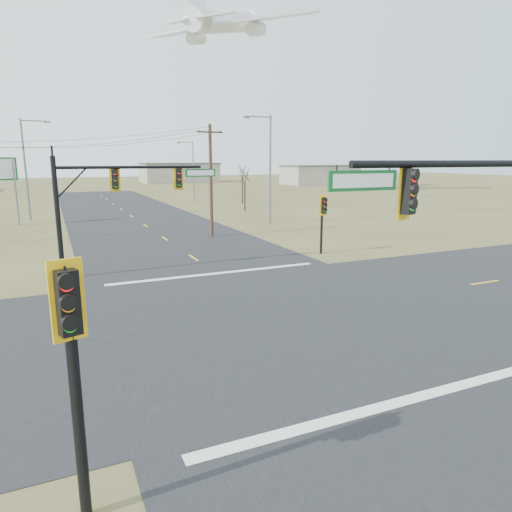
{
  "coord_description": "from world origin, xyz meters",
  "views": [
    {
      "loc": [
        -8.09,
        -15.88,
        6.26
      ],
      "look_at": [
        -0.51,
        1.0,
        2.32
      ],
      "focal_mm": 32.0,
      "sensor_mm": 36.0,
      "label": 1
    }
  ],
  "objects": [
    {
      "name": "utility_pole_near",
      "position": [
        3.81,
        19.51,
        4.67
      ],
      "size": [
        2.19,
        0.3,
        8.96
      ],
      "rotation": [
        0.0,
        0.0,
        0.08
      ],
      "color": "#452E1D",
      "rests_on": "ground"
    },
    {
      "name": "bare_tree_d",
      "position": [
        17.16,
        45.18,
        4.73
      ],
      "size": [
        2.41,
        2.41,
        5.87
      ],
      "rotation": [
        0.0,
        0.0,
        -0.08
      ],
      "color": "black",
      "rests_on": "ground"
    },
    {
      "name": "stop_bar_far",
      "position": [
        0.0,
        7.5,
        0.03
      ],
      "size": [
        12.0,
        0.4,
        0.01
      ],
      "primitive_type": "cube",
      "color": "silver",
      "rests_on": "road_ns"
    },
    {
      "name": "road_ew",
      "position": [
        0.0,
        0.0,
        0.01
      ],
      "size": [
        160.0,
        14.0,
        0.02
      ],
      "primitive_type": "cube",
      "color": "black",
      "rests_on": "ground"
    },
    {
      "name": "pedestal_signal_sw",
      "position": [
        -7.99,
        -8.37,
        3.42
      ],
      "size": [
        0.65,
        0.57,
        4.76
      ],
      "rotation": [
        0.0,
        0.0,
        0.3
      ],
      "color": "black",
      "rests_on": "ground"
    },
    {
      "name": "streetlight_b",
      "position": [
        11.37,
        50.59,
        4.99
      ],
      "size": [
        2.49,
        0.33,
        8.89
      ],
      "rotation": [
        0.0,
        0.0,
        0.23
      ],
      "color": "slate",
      "rests_on": "ground"
    },
    {
      "name": "pedestal_signal_ne",
      "position": [
        8.3,
        9.75,
        2.94
      ],
      "size": [
        0.65,
        0.55,
        3.98
      ],
      "rotation": [
        0.0,
        0.0,
        -0.29
      ],
      "color": "black",
      "rests_on": "ground"
    },
    {
      "name": "ground",
      "position": [
        0.0,
        0.0,
        0.0
      ],
      "size": [
        320.0,
        320.0,
        0.0
      ],
      "primitive_type": "plane",
      "color": "brown",
      "rests_on": "ground"
    },
    {
      "name": "streetlight_c",
      "position": [
        -9.98,
        37.02,
        5.77
      ],
      "size": [
        2.88,
        0.46,
        10.27
      ],
      "rotation": [
        0.0,
        0.0,
        -0.41
      ],
      "color": "slate",
      "rests_on": "ground"
    },
    {
      "name": "warehouse_mid",
      "position": [
        25.0,
        110.0,
        2.5
      ],
      "size": [
        20.0,
        12.0,
        5.0
      ],
      "primitive_type": "cube",
      "color": "#ABA798",
      "rests_on": "ground"
    },
    {
      "name": "bare_tree_c",
      "position": [
        13.66,
        35.93,
        4.39
      ],
      "size": [
        2.48,
        2.48,
        5.59
      ],
      "rotation": [
        0.0,
        0.0,
        -0.05
      ],
      "color": "black",
      "rests_on": "ground"
    },
    {
      "name": "jet_airliner",
      "position": [
        22.7,
        66.17,
        30.17
      ],
      "size": [
        33.1,
        32.81,
        15.29
      ],
      "rotation": [
        0.0,
        -0.24,
        0.66
      ],
      "color": "white"
    },
    {
      "name": "warehouse_right",
      "position": [
        55.0,
        85.0,
        2.25
      ],
      "size": [
        18.0,
        10.0,
        4.5
      ],
      "primitive_type": "cube",
      "color": "#ABA798",
      "rests_on": "ground"
    },
    {
      "name": "road_ns",
      "position": [
        0.0,
        0.0,
        0.01
      ],
      "size": [
        14.0,
        160.0,
        0.02
      ],
      "primitive_type": "cube",
      "color": "black",
      "rests_on": "ground"
    },
    {
      "name": "stop_bar_near",
      "position": [
        0.0,
        -7.5,
        0.03
      ],
      "size": [
        12.0,
        0.4,
        0.01
      ],
      "primitive_type": "cube",
      "color": "silver",
      "rests_on": "road_ns"
    },
    {
      "name": "streetlight_a",
      "position": [
        11.23,
        24.33,
        5.81
      ],
      "size": [
        2.89,
        0.36,
        10.34
      ],
      "rotation": [
        0.0,
        0.0,
        0.18
      ],
      "color": "slate",
      "rests_on": "ground"
    },
    {
      "name": "mast_arm_far",
      "position": [
        -4.68,
        9.94,
        4.67
      ],
      "size": [
        8.83,
        0.52,
        6.44
      ],
      "rotation": [
        0.0,
        0.0,
        -0.23
      ],
      "color": "black",
      "rests_on": "ground"
    }
  ]
}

